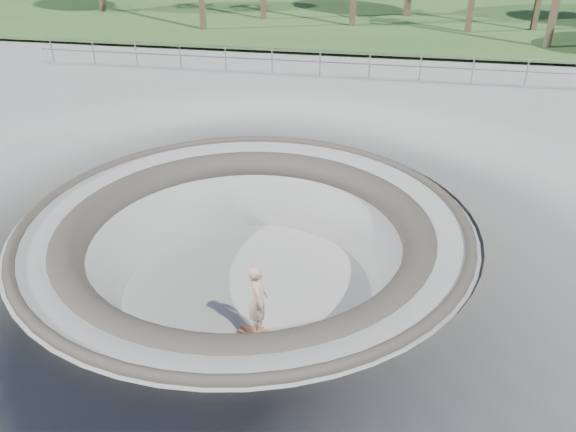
# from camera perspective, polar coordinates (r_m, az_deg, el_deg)

# --- Properties ---
(ground) EXTENTS (180.00, 180.00, 0.00)m
(ground) POSITION_cam_1_polar(r_m,az_deg,el_deg) (12.90, -4.35, -0.33)
(ground) COLOR #979893
(ground) RESTS_ON ground
(skate_bowl) EXTENTS (14.00, 14.00, 4.10)m
(skate_bowl) POSITION_cam_1_polar(r_m,az_deg,el_deg) (13.88, -4.07, -6.93)
(skate_bowl) COLOR #979893
(skate_bowl) RESTS_ON ground
(distant_hills) EXTENTS (103.20, 45.00, 28.60)m
(distant_hills) POSITION_cam_1_polar(r_m,az_deg,el_deg) (69.28, 11.89, 17.38)
(distant_hills) COLOR olive
(distant_hills) RESTS_ON ground
(safety_railing) EXTENTS (25.00, 0.06, 1.03)m
(safety_railing) POSITION_cam_1_polar(r_m,az_deg,el_deg) (23.70, 3.28, 15.29)
(safety_railing) COLOR gray
(safety_railing) RESTS_ON ground
(skateboard) EXTENTS (0.92, 0.38, 0.09)m
(skateboard) POSITION_cam_1_polar(r_m,az_deg,el_deg) (12.47, -2.96, -11.73)
(skateboard) COLOR brown
(skateboard) RESTS_ON ground
(skater) EXTENTS (0.59, 0.72, 1.71)m
(skater) POSITION_cam_1_polar(r_m,az_deg,el_deg) (11.92, -3.07, -8.53)
(skater) COLOR tan
(skater) RESTS_ON skateboard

